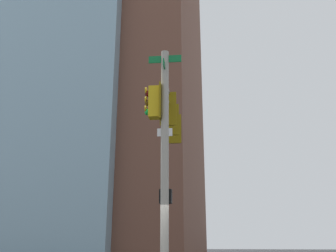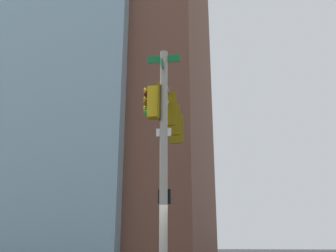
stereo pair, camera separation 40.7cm
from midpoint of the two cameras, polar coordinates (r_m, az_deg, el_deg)
signal_pole_assembly at (r=12.06m, az=0.86°, el=-0.89°), size 1.14×4.43×7.29m
building_brick_nearside at (r=50.23m, az=-8.68°, el=14.06°), size 23.88×16.50×55.50m
building_brick_midblock at (r=57.24m, az=-14.10°, el=-1.70°), size 21.25×19.19×33.47m
building_glass_tower at (r=58.52m, az=-17.27°, el=15.19°), size 31.91×23.33×64.97m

